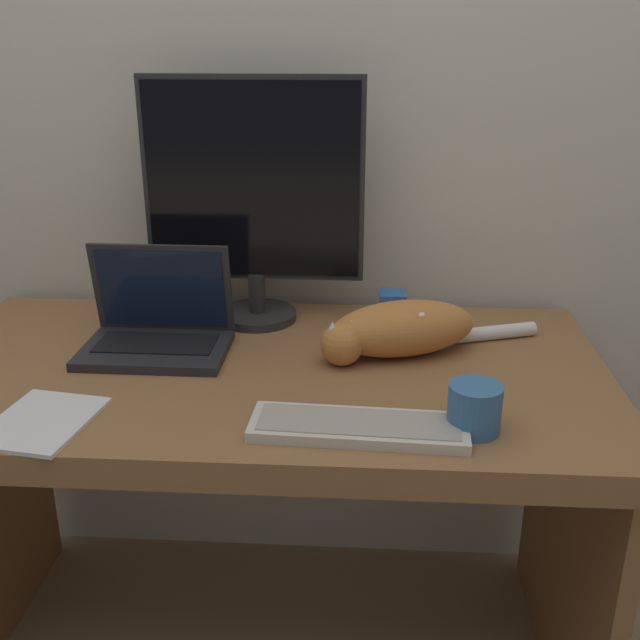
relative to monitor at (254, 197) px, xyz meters
The scene contains 9 objects.
wall_back 0.29m from the monitor, 75.31° to the left, with size 6.40×0.06×2.60m.
desk 0.54m from the monitor, 80.26° to the right, with size 1.44×0.76×0.78m.
monitor is the anchor object (origin of this frame).
laptop 0.37m from the monitor, 134.06° to the right, with size 0.31×0.21×0.23m.
external_keyboard 0.65m from the monitor, 64.56° to the right, with size 0.39×0.14×0.02m.
cat 0.45m from the monitor, 29.79° to the right, with size 0.48×0.26×0.12m.
coffee_mug 0.73m from the monitor, 48.43° to the right, with size 0.09×0.09×0.09m.
paper_notepad 0.69m from the monitor, 120.28° to the right, with size 0.20×0.23×0.01m.
small_toy 0.42m from the monitor, ahead, with size 0.06×0.06×0.06m.
Camera 1 is at (0.21, -1.03, 1.44)m, focal length 42.00 mm.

